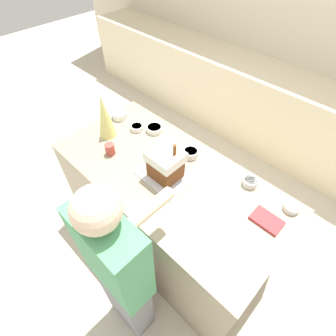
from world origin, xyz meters
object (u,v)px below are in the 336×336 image
Objects in this scene: candy_bowl_beside_tree at (250,182)px; baking_tray at (165,175)px; candy_bowl_far_left at (120,115)px; gingerbread_house at (165,164)px; cookbook at (267,220)px; candy_bowl_center_rear at (173,147)px; decorative_tree at (104,116)px; candy_bowl_front_corner at (137,127)px; candy_bowl_behind_tray at (191,153)px; person at (120,274)px; candy_bowl_far_right at (154,129)px; candy_bowl_near_tray_right at (292,207)px; mug at (110,149)px.

baking_tray is at bearing -143.32° from candy_bowl_beside_tree.
gingerbread_house is at bearing -14.89° from candy_bowl_far_left.
candy_bowl_far_left reaches higher than cookbook.
candy_bowl_beside_tree is at bearing 10.16° from candy_bowl_center_rear.
candy_bowl_front_corner is (0.12, 0.20, -0.16)m from decorative_tree.
candy_bowl_behind_tray is 1.11× the size of candy_bowl_front_corner.
candy_bowl_beside_tree is 0.07× the size of person.
candy_bowl_front_corner is at bearing -1.03° from candy_bowl_far_left.
baking_tray is at bearing -20.55° from candy_bowl_front_corner.
candy_bowl_center_rear is at bearing 3.13° from candy_bowl_far_left.
candy_bowl_far_right is 0.87m from candy_bowl_beside_tree.
candy_bowl_near_tray_right is at bearing 6.72° from candy_bowl_front_corner.
candy_bowl_front_corner is at bearing 159.47° from gingerbread_house.
person is (1.02, -0.83, -0.13)m from candy_bowl_far_left.
candy_bowl_center_rear reaches higher than candy_bowl_far_right.
gingerbread_house reaches higher than candy_bowl_center_rear.
candy_bowl_far_right reaches higher than cookbook.
gingerbread_house is at bearing -58.28° from candy_bowl_center_rear.
mug is (-0.45, -0.13, -0.08)m from gingerbread_house.
candy_bowl_beside_tree is 1.00m from person.
candy_bowl_far_left reaches higher than candy_bowl_near_tray_right.
cookbook is (1.44, -0.03, -0.02)m from candy_bowl_far_left.
baking_tray is 0.71m from cookbook.
candy_bowl_center_rear is 0.47m from mug.
decorative_tree is at bearing -165.70° from candy_bowl_near_tray_right.
baking_tray is 0.83m from candy_bowl_near_tray_right.
candy_bowl_beside_tree is at bearing 142.89° from cookbook.
candy_bowl_center_rear is 1.03× the size of mug.
baking_tray is at bearing -58.35° from candy_bowl_center_rear.
candy_bowl_front_corner is at bearing 133.70° from person.
candy_bowl_beside_tree is 0.61m from candy_bowl_center_rear.
decorative_tree reaches higher than baking_tray.
cookbook is 0.91m from person.
mug reaches higher than candy_bowl_beside_tree.
gingerbread_house is 0.72m from cookbook.
candy_bowl_behind_tray is 0.70m from cookbook.
candy_bowl_far_right is 1.30× the size of candy_bowl_front_corner.
candy_bowl_behind_tray reaches higher than candy_bowl_near_tray_right.
candy_bowl_beside_tree is at bearing 8.42° from candy_bowl_front_corner.
gingerbread_house reaches higher than cookbook.
candy_bowl_near_tray_right is 1.09× the size of mug.
decorative_tree is at bearing -179.22° from baking_tray.
gingerbread_house is at bearing 15.77° from mug.
candy_bowl_far_right is (-0.40, 0.01, -0.01)m from candy_bowl_behind_tray.
candy_bowl_beside_tree is at bearing 27.27° from mug.
gingerbread_house is at bearing -88.65° from candy_bowl_behind_tray.
decorative_tree is 0.71m from candy_bowl_behind_tray.
candy_bowl_beside_tree reaches higher than cookbook.
mug is at bearing -47.45° from candy_bowl_far_left.
mug is (-0.04, -0.41, 0.02)m from candy_bowl_far_right.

